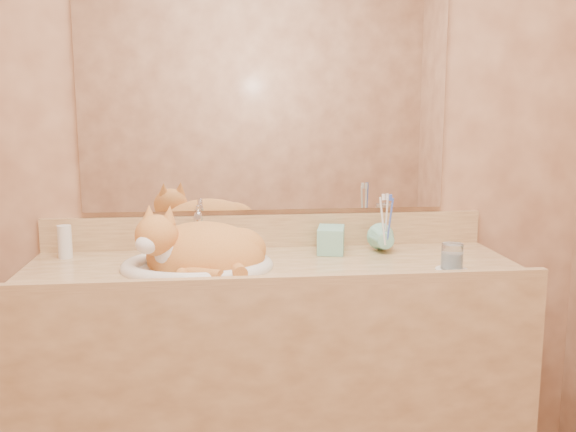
{
  "coord_description": "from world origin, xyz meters",
  "views": [
    {
      "loc": [
        -0.18,
        -1.31,
        1.36
      ],
      "look_at": [
        0.05,
        0.7,
        1.01
      ],
      "focal_mm": 40.0,
      "sensor_mm": 36.0,
      "label": 1
    }
  ],
  "objects": [
    {
      "name": "toothbrushes",
      "position": [
        0.4,
        0.81,
        0.98
      ],
      "size": [
        0.04,
        0.04,
        0.22
      ],
      "primitive_type": null,
      "color": "white",
      "rests_on": "toothbrush_cup"
    },
    {
      "name": "saucer",
      "position": [
        0.55,
        0.57,
        0.85
      ],
      "size": [
        0.1,
        0.1,
        0.01
      ],
      "primitive_type": "cylinder",
      "color": "white",
      "rests_on": "vanity_counter"
    },
    {
      "name": "vanity_counter",
      "position": [
        0.0,
        0.72,
        0.42
      ],
      "size": [
        1.6,
        0.55,
        0.85
      ],
      "primitive_type": null,
      "color": "#976E43",
      "rests_on": "floor"
    },
    {
      "name": "water_glass",
      "position": [
        0.55,
        0.57,
        0.9
      ],
      "size": [
        0.07,
        0.07,
        0.08
      ],
      "primitive_type": "cylinder",
      "color": "white",
      "rests_on": "saucer"
    },
    {
      "name": "faucet",
      "position": [
        -0.24,
        0.89,
        0.93
      ],
      "size": [
        0.06,
        0.12,
        0.16
      ],
      "primitive_type": null,
      "rotation": [
        0.0,
        0.0,
        0.17
      ],
      "color": "silver",
      "rests_on": "vanity_counter"
    },
    {
      "name": "wall_front",
      "position": [
        0.0,
        -1.0,
        1.25
      ],
      "size": [
        2.4,
        0.02,
        2.5
      ],
      "primitive_type": "cube",
      "color": "#956043",
      "rests_on": "ground"
    },
    {
      "name": "soap_dispenser",
      "position": [
        0.2,
        0.81,
        0.95
      ],
      "size": [
        0.11,
        0.11,
        0.2
      ],
      "primitive_type": "imported",
      "rotation": [
        0.0,
        0.0,
        -0.22
      ],
      "color": "#7DC8B1",
      "rests_on": "vanity_counter"
    },
    {
      "name": "lotion_bottle",
      "position": [
        -0.69,
        0.89,
        0.91
      ],
      "size": [
        0.05,
        0.05,
        0.11
      ],
      "primitive_type": "cylinder",
      "color": "white",
      "rests_on": "vanity_counter"
    },
    {
      "name": "toothbrush_cup",
      "position": [
        0.4,
        0.81,
        0.9
      ],
      "size": [
        0.1,
        0.1,
        0.09
      ],
      "primitive_type": "imported",
      "rotation": [
        0.0,
        0.0,
        -0.02
      ],
      "color": "#7DC8B1",
      "rests_on": "vanity_counter"
    },
    {
      "name": "mirror",
      "position": [
        0.0,
        0.99,
        1.39
      ],
      "size": [
        1.3,
        0.02,
        0.8
      ],
      "primitive_type": "cube",
      "color": "white",
      "rests_on": "wall_back"
    },
    {
      "name": "wall_back",
      "position": [
        0.0,
        1.0,
        1.25
      ],
      "size": [
        2.4,
        0.02,
        2.5
      ],
      "primitive_type": "cube",
      "color": "#956043",
      "rests_on": "ground"
    },
    {
      "name": "sink_basin",
      "position": [
        -0.24,
        0.7,
        0.92
      ],
      "size": [
        0.53,
        0.46,
        0.15
      ],
      "primitive_type": null,
      "rotation": [
        0.0,
        0.0,
        0.16
      ],
      "color": "white",
      "rests_on": "vanity_counter"
    },
    {
      "name": "cat",
      "position": [
        -0.24,
        0.71,
        0.91
      ],
      "size": [
        0.49,
        0.45,
        0.22
      ],
      "primitive_type": null,
      "rotation": [
        0.0,
        0.0,
        -0.39
      ],
      "color": "#C16E2C",
      "rests_on": "sink_basin"
    }
  ]
}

